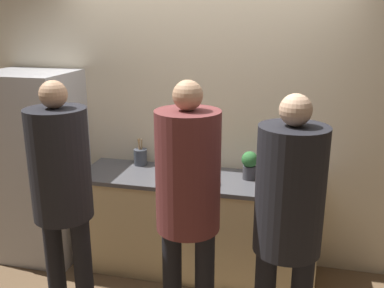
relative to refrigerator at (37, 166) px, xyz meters
The scene contains 12 objects.
wall_back 1.61m from the refrigerator, 13.28° to the left, with size 5.20×0.06×2.60m.
counter 1.57m from the refrigerator, ahead, with size 2.04×0.64×0.88m.
refrigerator is the anchor object (origin of this frame).
person_left 1.19m from the refrigerator, 48.35° to the right, with size 0.40×0.40×1.80m.
person_center 1.88m from the refrigerator, 27.43° to the right, with size 0.41×0.41×1.83m.
person_right 2.48m from the refrigerator, 22.70° to the right, with size 0.40×0.40×1.79m.
fruit_bowl 1.54m from the refrigerator, ahead, with size 0.30×0.30×0.14m.
utensil_crock 0.96m from the refrigerator, 13.52° to the left, with size 0.12×0.12×0.25m.
bottle_red 2.33m from the refrigerator, ahead, with size 0.07×0.07×0.15m.
bottle_clear 2.14m from the refrigerator, ahead, with size 0.08×0.08×0.20m.
cup_yellow 1.30m from the refrigerator, ahead, with size 0.08×0.08×0.08m.
potted_plant 1.95m from the refrigerator, ahead, with size 0.14×0.14×0.24m.
Camera 1 is at (0.75, -2.97, 2.18)m, focal length 40.00 mm.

